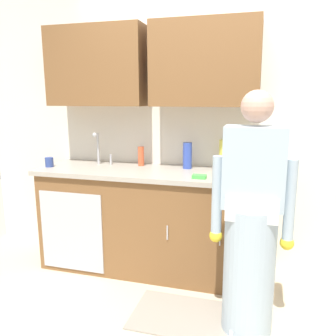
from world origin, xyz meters
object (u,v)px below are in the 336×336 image
at_px(bottle_water_short, 141,156).
at_px(knife_on_counter, 247,178).
at_px(bottle_dish_liquid, 223,155).
at_px(person_at_sink, 251,234).
at_px(bottle_soap, 187,155).
at_px(bottle_cleaner_spray, 242,159).
at_px(sponge, 199,177).
at_px(cup_by_sink, 49,162).
at_px(sink, 96,168).

height_order(bottle_water_short, knife_on_counter, bottle_water_short).
bearing_deg(bottle_dish_liquid, bottle_water_short, -179.33).
distance_m(person_at_sink, bottle_soap, 1.08).
distance_m(bottle_water_short, bottle_cleaner_spray, 0.93).
bearing_deg(bottle_cleaner_spray, person_at_sink, -81.71).
bearing_deg(bottle_soap, sponge, -64.13).
bearing_deg(bottle_water_short, bottle_dish_liquid, 0.67).
distance_m(bottle_water_short, bottle_dish_liquid, 0.77).
distance_m(bottle_soap, cup_by_sink, 1.29).
xyz_separation_m(bottle_water_short, sponge, (0.63, -0.38, -0.08)).
bearing_deg(cup_by_sink, sponge, -3.85).
relative_size(person_at_sink, bottle_soap, 6.79).
distance_m(bottle_water_short, cup_by_sink, 0.86).
xyz_separation_m(bottle_soap, cup_by_sink, (-1.26, -0.27, -0.07)).
bearing_deg(cup_by_sink, person_at_sink, -16.40).
bearing_deg(sponge, person_at_sink, -46.59).
bearing_deg(bottle_dish_liquid, sponge, -110.44).
bearing_deg(bottle_water_short, person_at_sink, -38.11).
xyz_separation_m(person_at_sink, bottle_soap, (-0.61, 0.82, 0.37)).
height_order(bottle_water_short, cup_by_sink, bottle_water_short).
bearing_deg(bottle_soap, cup_by_sink, -167.92).
relative_size(bottle_cleaner_spray, bottle_soap, 0.84).
bearing_deg(bottle_cleaner_spray, bottle_dish_liquid, -173.40).
relative_size(bottle_water_short, sponge, 1.65).
xyz_separation_m(bottle_dish_liquid, sponge, (-0.14, -0.39, -0.12)).
xyz_separation_m(sink, sponge, (1.02, -0.21, 0.03)).
bearing_deg(knife_on_counter, bottle_dish_liquid, 127.53).
height_order(bottle_water_short, bottle_soap, bottle_soap).
bearing_deg(cup_by_sink, bottle_soap, 12.08).
bearing_deg(person_at_sink, sponge, 133.41).
relative_size(bottle_water_short, bottle_soap, 0.76).
distance_m(bottle_cleaner_spray, sponge, 0.51).
xyz_separation_m(cup_by_sink, knife_on_counter, (1.80, 0.02, -0.04)).
height_order(sink, bottle_dish_liquid, sink).
xyz_separation_m(sink, cup_by_sink, (-0.42, -0.11, 0.06)).
xyz_separation_m(person_at_sink, sponge, (-0.43, 0.45, 0.26)).
relative_size(knife_on_counter, sponge, 2.18).
distance_m(bottle_water_short, knife_on_counter, 1.03).
relative_size(bottle_soap, cup_by_sink, 2.65).
bearing_deg(bottle_dish_liquid, bottle_soap, -176.66).
relative_size(bottle_water_short, cup_by_sink, 2.02).
bearing_deg(bottle_cleaner_spray, bottle_water_short, -178.31).
distance_m(sink, sponge, 1.04).
height_order(sink, person_at_sink, person_at_sink).
xyz_separation_m(bottle_dish_liquid, cup_by_sink, (-1.58, -0.29, -0.09)).
distance_m(bottle_dish_liquid, bottle_cleaner_spray, 0.16).
height_order(sink, knife_on_counter, sink).
relative_size(sink, person_at_sink, 0.31).
distance_m(bottle_dish_liquid, sponge, 0.43).
bearing_deg(bottle_soap, sink, -169.41).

